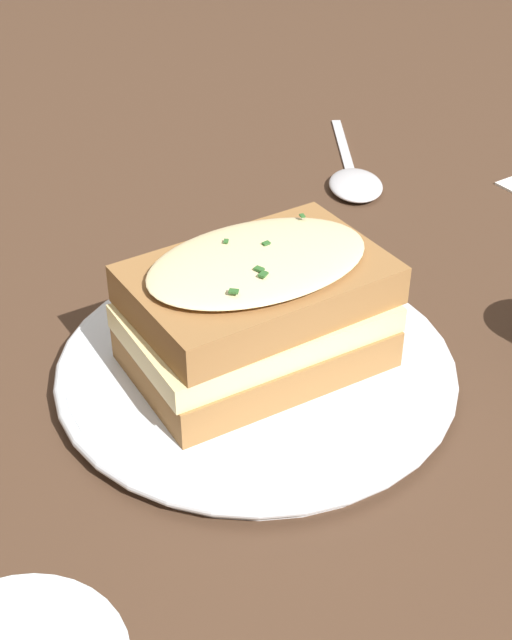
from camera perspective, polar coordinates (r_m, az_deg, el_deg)
The scene contains 4 objects.
ground_plane at distance 0.51m, azimuth -2.83°, elevation -4.58°, with size 2.40×2.40×0.00m, color #473021.
dinner_plate at distance 0.52m, azimuth 0.00°, elevation -3.12°, with size 0.23×0.23×0.01m.
sandwich at distance 0.50m, azimuth 0.06°, elevation 0.61°, with size 0.14×0.16×0.07m.
spoon at distance 0.74m, azimuth 6.30°, elevation 8.89°, with size 0.17×0.05×0.01m.
Camera 1 is at (0.39, -0.06, 0.33)m, focal length 50.00 mm.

